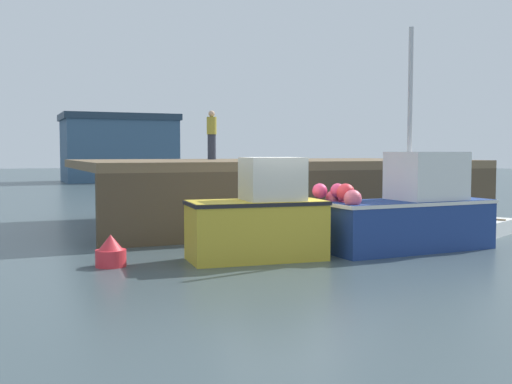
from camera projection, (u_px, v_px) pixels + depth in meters
The scene contains 8 objects.
ground at pixel (284, 259), 13.45m from camera, with size 120.00×160.00×0.10m.
pier at pixel (278, 172), 19.45m from camera, with size 12.24×7.40×2.05m.
fishing_boat_near_left at pixel (259, 219), 13.07m from camera, with size 3.04×1.58×2.20m.
fishing_boat_near_right at pixel (410, 211), 14.37m from camera, with size 4.36×1.63×5.19m.
rowboat at pixel (494, 227), 17.11m from camera, with size 1.84×1.40×0.45m.
dockworker at pixel (212, 135), 21.14m from camera, with size 0.34×0.34×1.69m.
warehouse at pixel (119, 148), 48.46m from camera, with size 8.81×5.83×5.28m.
mooring_buoy_foreground at pixel (111, 252), 12.32m from camera, with size 0.62×0.62×0.65m.
Camera 1 is at (-5.75, -12.03, 2.31)m, focal length 42.85 mm.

